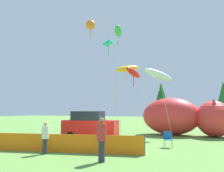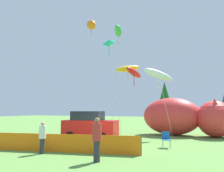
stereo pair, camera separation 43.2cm
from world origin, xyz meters
name	(u,v)px [view 2 (the right image)]	position (x,y,z in m)	size (l,w,h in m)	color
ground_plane	(98,144)	(0.00, 0.00, 0.00)	(120.00, 120.00, 0.00)	#609342
parked_car	(90,125)	(-1.91, 2.33, 1.03)	(4.41, 2.22, 2.11)	red
folding_chair	(166,138)	(4.31, 0.43, 0.55)	(0.62, 0.62, 0.93)	#1959A5
inflatable_cat	(183,118)	(4.70, 7.20, 1.52)	(7.70, 3.71, 3.30)	red
safety_fence	(54,143)	(-0.94, -3.29, 0.47)	(9.09, 1.88, 1.03)	orange
spectator_in_black_shirt	(97,138)	(2.18, -4.39, 1.02)	(0.41, 0.41, 1.87)	#2D2D38
spectator_in_green_shirt	(42,136)	(-1.18, -3.92, 0.87)	(0.35, 0.35, 1.60)	#2D2D38
kite_orange_flower	(91,25)	(-4.01, 6.22, 10.95)	(0.96, 2.92, 11.47)	silver
kite_red_lizard	(134,73)	(0.48, 6.43, 5.68)	(3.30, 2.65, 6.30)	silver
kite_teal_diamond	(109,45)	(-2.05, 6.40, 8.66)	(0.96, 2.60, 9.14)	silver
kite_green_fish	(118,31)	(-0.19, 4.13, 9.02)	(1.50, 2.66, 9.45)	silver
kite_yellow_hero	(128,69)	(-0.34, 7.03, 6.23)	(2.64, 2.68, 6.81)	silver
kite_white_ghost	(159,75)	(3.15, 4.58, 5.04)	(2.34, 2.46, 5.77)	silver
horizon_tree_west	(165,96)	(-2.21, 38.70, 5.42)	(3.70, 3.70, 8.83)	brown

